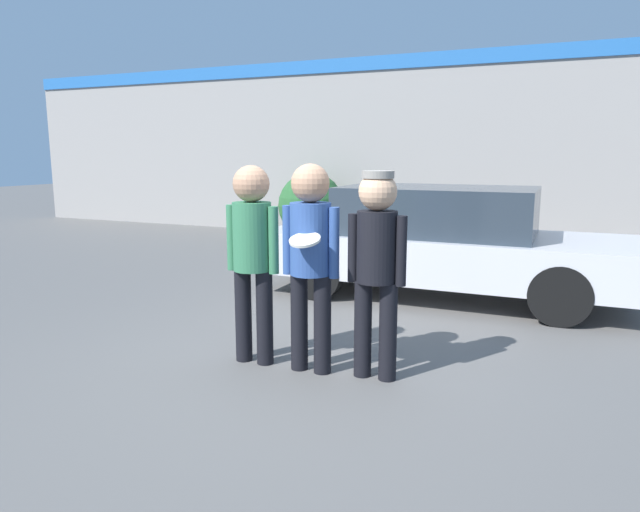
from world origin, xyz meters
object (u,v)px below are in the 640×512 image
person_right (377,256)px  parked_car_near (441,242)px  shrub (311,205)px  person_left (252,246)px  person_middle_with_frisbee (310,249)px

person_right → parked_car_near: size_ratio=0.37×
shrub → person_left: bearing=-69.5°
person_middle_with_frisbee → person_right: (0.56, 0.08, -0.03)m
person_left → shrub: person_left is taller
person_right → parked_car_near: (-0.08, 3.03, -0.32)m
person_middle_with_frisbee → person_left: bearing=-179.7°
person_left → parked_car_near: bearing=71.5°
person_right → person_middle_with_frisbee: bearing=-172.2°
person_left → parked_car_near: person_left is taller
person_middle_with_frisbee → person_right: bearing=7.8°
person_left → shrub: bearing=110.5°
person_middle_with_frisbee → parked_car_near: person_middle_with_frisbee is taller
person_left → parked_car_near: size_ratio=0.38×
person_right → shrub: person_right is taller
parked_car_near → shrub: bearing=132.1°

